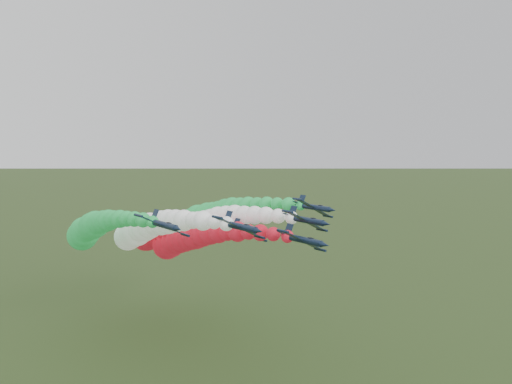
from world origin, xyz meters
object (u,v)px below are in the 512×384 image
(jet_inner_right, at_px, (192,226))
(jet_outer_left, at_px, (91,229))
(jet_lead, at_px, (185,239))
(jet_trail, at_px, (160,233))
(jet_inner_left, at_px, (143,230))
(jet_outer_right, at_px, (207,217))

(jet_inner_right, bearing_deg, jet_outer_left, 155.29)
(jet_lead, distance_m, jet_trail, 19.95)
(jet_inner_left, height_order, jet_inner_right, jet_inner_left)
(jet_outer_right, bearing_deg, jet_outer_left, 174.23)
(jet_inner_left, height_order, jet_outer_right, jet_outer_right)
(jet_inner_left, distance_m, jet_outer_left, 15.70)
(jet_inner_left, bearing_deg, jet_outer_right, 18.86)
(jet_inner_left, xyz_separation_m, jet_trail, (12.28, 14.41, -4.48))
(jet_lead, height_order, jet_outer_left, jet_outer_left)
(jet_inner_right, xyz_separation_m, jet_outer_right, (10.20, 8.03, 0.92))
(jet_inner_right, distance_m, jet_outer_right, 13.01)
(jet_outer_right, distance_m, jet_trail, 15.30)
(jet_outer_left, height_order, jet_outer_right, jet_outer_right)
(jet_outer_left, height_order, jet_trail, jet_outer_left)
(jet_lead, bearing_deg, jet_trail, 82.45)
(jet_outer_right, relative_size, jet_trail, 1.01)
(jet_inner_left, bearing_deg, jet_lead, -28.75)
(jet_trail, bearing_deg, jet_outer_right, -22.55)
(jet_inner_left, relative_size, jet_outer_right, 0.99)
(jet_inner_left, height_order, jet_outer_left, jet_outer_left)
(jet_lead, bearing_deg, jet_outer_right, 41.21)
(jet_inner_left, bearing_deg, jet_outer_left, 127.92)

